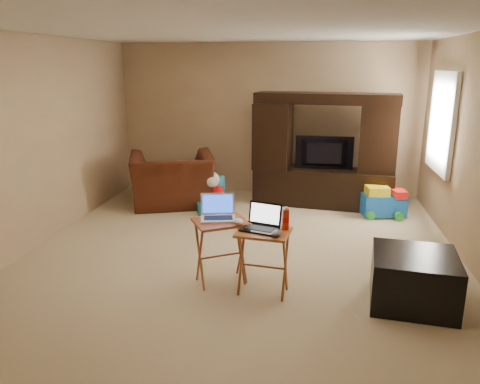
% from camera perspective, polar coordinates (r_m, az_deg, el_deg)
% --- Properties ---
extents(floor, '(5.50, 5.50, 0.00)m').
position_cam_1_polar(floor, '(5.58, 0.33, -7.41)').
color(floor, beige).
rests_on(floor, ground).
extents(ceiling, '(5.50, 5.50, 0.00)m').
position_cam_1_polar(ceiling, '(5.15, 0.37, 19.17)').
color(ceiling, silver).
rests_on(ceiling, ground).
extents(wall_back, '(5.00, 0.00, 5.00)m').
position_cam_1_polar(wall_back, '(7.92, 3.41, 8.78)').
color(wall_back, tan).
rests_on(wall_back, ground).
extents(wall_front, '(5.00, 0.00, 5.00)m').
position_cam_1_polar(wall_front, '(2.62, -8.88, -5.16)').
color(wall_front, tan).
rests_on(wall_front, ground).
extents(wall_left, '(0.00, 5.50, 5.50)m').
position_cam_1_polar(wall_left, '(6.12, -23.60, 5.55)').
color(wall_left, tan).
rests_on(wall_left, ground).
extents(window_pane, '(0.00, 1.20, 1.20)m').
position_cam_1_polar(window_pane, '(6.89, 23.54, 7.79)').
color(window_pane, white).
rests_on(window_pane, ground).
extents(window_frame, '(0.06, 1.14, 1.34)m').
position_cam_1_polar(window_frame, '(6.88, 23.38, 7.81)').
color(window_frame, white).
rests_on(window_frame, ground).
extents(entertainment_center, '(2.17, 0.77, 1.74)m').
position_cam_1_polar(entertainment_center, '(7.30, 10.23, 4.98)').
color(entertainment_center, black).
rests_on(entertainment_center, floor).
extents(television, '(0.88, 0.13, 0.51)m').
position_cam_1_polar(television, '(7.27, 10.22, 4.64)').
color(television, black).
rests_on(television, entertainment_center).
extents(recliner, '(1.54, 1.44, 0.81)m').
position_cam_1_polar(recliner, '(7.37, -8.26, 1.47)').
color(recliner, '#4A1F0F').
rests_on(recliner, floor).
extents(child_rocker, '(0.52, 0.56, 0.52)m').
position_cam_1_polar(child_rocker, '(7.01, -3.67, -0.35)').
color(child_rocker, '#17677F').
rests_on(child_rocker, floor).
extents(plush_toy, '(0.35, 0.29, 0.39)m').
position_cam_1_polar(plush_toy, '(7.09, -2.66, -0.72)').
color(plush_toy, red).
rests_on(plush_toy, floor).
extents(push_toy, '(0.68, 0.54, 0.46)m').
position_cam_1_polar(push_toy, '(7.10, 17.14, -1.07)').
color(push_toy, blue).
rests_on(push_toy, floor).
extents(ottoman, '(0.82, 0.82, 0.48)m').
position_cam_1_polar(ottoman, '(4.67, 20.39, -9.93)').
color(ottoman, black).
rests_on(ottoman, floor).
extents(tray_table_left, '(0.64, 0.61, 0.66)m').
position_cam_1_polar(tray_table_left, '(4.75, -2.33, -7.28)').
color(tray_table_left, '#A65128').
rests_on(tray_table_left, floor).
extents(tray_table_right, '(0.54, 0.45, 0.64)m').
position_cam_1_polar(tray_table_right, '(4.54, 2.84, -8.56)').
color(tray_table_right, '#974924').
rests_on(tray_table_right, floor).
extents(laptop_left, '(0.40, 0.35, 0.24)m').
position_cam_1_polar(laptop_left, '(4.63, -2.68, -1.98)').
color(laptop_left, silver).
rests_on(laptop_left, tray_table_left).
extents(laptop_right, '(0.40, 0.36, 0.24)m').
position_cam_1_polar(laptop_right, '(4.40, 2.42, -3.19)').
color(laptop_right, black).
rests_on(laptop_right, tray_table_right).
extents(mouse_left, '(0.13, 0.16, 0.05)m').
position_cam_1_polar(mouse_left, '(4.53, -0.20, -3.60)').
color(mouse_left, silver).
rests_on(mouse_left, tray_table_left).
extents(mouse_right, '(0.12, 0.15, 0.05)m').
position_cam_1_polar(mouse_right, '(4.29, 4.45, -5.08)').
color(mouse_right, '#3A3B3F').
rests_on(mouse_right, tray_table_right).
extents(water_bottle, '(0.06, 0.06, 0.20)m').
position_cam_1_polar(water_bottle, '(4.45, 5.59, -3.36)').
color(water_bottle, red).
rests_on(water_bottle, tray_table_right).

